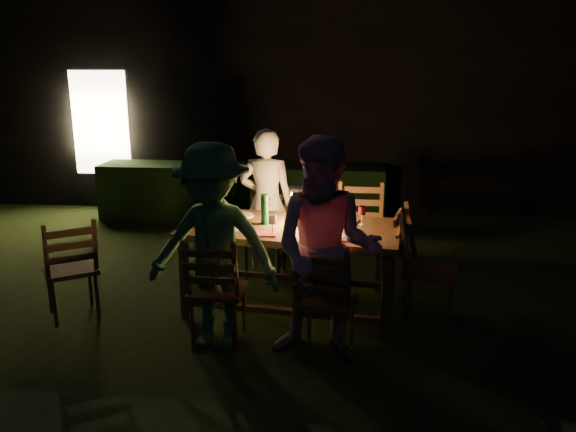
# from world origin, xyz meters

# --- Properties ---
(garden_envelope) EXTENTS (40.00, 40.00, 3.20)m
(garden_envelope) POSITION_xyz_m (-0.01, 6.15, 1.58)
(garden_envelope) COLOR black
(garden_envelope) RESTS_ON ground
(dining_table) EXTENTS (2.06, 1.20, 0.81)m
(dining_table) POSITION_xyz_m (0.55, 0.55, 0.73)
(dining_table) COLOR #473017
(dining_table) RESTS_ON ground
(chair_near_left) EXTENTS (0.45, 0.48, 0.97)m
(chair_near_left) POSITION_xyz_m (0.01, -0.16, 0.29)
(chair_near_left) COLOR #473017
(chair_near_left) RESTS_ON ground
(chair_near_right) EXTENTS (0.51, 0.54, 0.97)m
(chair_near_right) POSITION_xyz_m (0.90, -0.27, 0.29)
(chair_near_right) COLOR #473017
(chair_near_right) RESTS_ON ground
(chair_far_left) EXTENTS (0.45, 0.48, 0.94)m
(chair_far_left) POSITION_xyz_m (0.20, 1.37, 0.29)
(chair_far_left) COLOR #473017
(chair_far_left) RESTS_ON ground
(chair_far_right) EXTENTS (0.50, 0.53, 1.08)m
(chair_far_right) POSITION_xyz_m (1.19, 1.25, 0.33)
(chair_far_right) COLOR #473017
(chair_far_right) RESTS_ON ground
(chair_end) EXTENTS (0.60, 0.57, 1.07)m
(chair_end) POSITION_xyz_m (1.77, 0.40, 0.32)
(chair_end) COLOR #473017
(chair_end) RESTS_ON ground
(chair_spare) EXTENTS (0.63, 0.64, 0.99)m
(chair_spare) POSITION_xyz_m (-1.39, 0.17, 0.30)
(chair_spare) COLOR #473017
(chair_spare) RESTS_ON ground
(person_house_side) EXTENTS (0.63, 0.45, 1.60)m
(person_house_side) POSITION_xyz_m (0.21, 1.42, 0.80)
(person_house_side) COLOR beige
(person_house_side) RESTS_ON ground
(person_opp_right) EXTENTS (0.92, 0.76, 1.74)m
(person_opp_right) POSITION_xyz_m (0.90, -0.32, 0.87)
(person_opp_right) COLOR #C5879B
(person_opp_right) RESTS_ON ground
(person_opp_left) EXTENTS (1.14, 0.75, 1.67)m
(person_opp_left) POSITION_xyz_m (0.01, -0.21, 0.83)
(person_opp_left) COLOR #316339
(person_opp_left) RESTS_ON ground
(lantern) EXTENTS (0.16, 0.16, 0.35)m
(lantern) POSITION_xyz_m (0.61, 0.60, 0.97)
(lantern) COLOR white
(lantern) RESTS_ON dining_table
(plate_far_left) EXTENTS (0.25, 0.25, 0.01)m
(plate_far_left) POSITION_xyz_m (0.03, 0.84, 0.82)
(plate_far_left) COLOR white
(plate_far_left) RESTS_ON dining_table
(plate_near_left) EXTENTS (0.25, 0.25, 0.01)m
(plate_near_left) POSITION_xyz_m (-0.02, 0.40, 0.82)
(plate_near_left) COLOR white
(plate_near_left) RESTS_ON dining_table
(plate_far_right) EXTENTS (0.25, 0.25, 0.01)m
(plate_far_right) POSITION_xyz_m (1.03, 0.71, 0.82)
(plate_far_right) COLOR white
(plate_far_right) RESTS_ON dining_table
(plate_near_right) EXTENTS (0.25, 0.25, 0.01)m
(plate_near_right) POSITION_xyz_m (0.97, 0.28, 0.82)
(plate_near_right) COLOR white
(plate_near_right) RESTS_ON dining_table
(wineglass_a) EXTENTS (0.06, 0.06, 0.18)m
(wineglass_a) POSITION_xyz_m (0.29, 0.87, 0.90)
(wineglass_a) COLOR #59070F
(wineglass_a) RESTS_ON dining_table
(wineglass_b) EXTENTS (0.06, 0.06, 0.18)m
(wineglass_b) POSITION_xyz_m (-0.18, 0.52, 0.90)
(wineglass_b) COLOR #59070F
(wineglass_b) RESTS_ON dining_table
(wineglass_c) EXTENTS (0.06, 0.06, 0.18)m
(wineglass_c) POSITION_xyz_m (0.82, 0.24, 0.90)
(wineglass_c) COLOR #59070F
(wineglass_c) RESTS_ON dining_table
(wineglass_d) EXTENTS (0.06, 0.06, 0.18)m
(wineglass_d) POSITION_xyz_m (1.19, 0.65, 0.90)
(wineglass_d) COLOR #59070F
(wineglass_d) RESTS_ON dining_table
(wineglass_e) EXTENTS (0.06, 0.06, 0.18)m
(wineglass_e) POSITION_xyz_m (0.42, 0.27, 0.90)
(wineglass_e) COLOR silver
(wineglass_e) RESTS_ON dining_table
(bottle_table) EXTENTS (0.07, 0.07, 0.28)m
(bottle_table) POSITION_xyz_m (0.31, 0.58, 0.95)
(bottle_table) COLOR #0F471E
(bottle_table) RESTS_ON dining_table
(napkin_left) EXTENTS (0.18, 0.14, 0.01)m
(napkin_left) POSITION_xyz_m (0.37, 0.25, 0.82)
(napkin_left) COLOR red
(napkin_left) RESTS_ON dining_table
(napkin_right) EXTENTS (0.18, 0.14, 0.01)m
(napkin_right) POSITION_xyz_m (1.06, 0.19, 0.82)
(napkin_right) COLOR red
(napkin_right) RESTS_ON dining_table
(phone) EXTENTS (0.14, 0.07, 0.01)m
(phone) POSITION_xyz_m (-0.10, 0.33, 0.82)
(phone) COLOR black
(phone) RESTS_ON dining_table
(side_table) EXTENTS (0.46, 0.46, 0.62)m
(side_table) POSITION_xyz_m (0.16, 1.62, 0.55)
(side_table) COLOR olive
(side_table) RESTS_ON ground
(ice_bucket) EXTENTS (0.30, 0.30, 0.22)m
(ice_bucket) POSITION_xyz_m (0.16, 1.62, 0.73)
(ice_bucket) COLOR #A5A8AD
(ice_bucket) RESTS_ON side_table
(bottle_bucket_a) EXTENTS (0.07, 0.07, 0.32)m
(bottle_bucket_a) POSITION_xyz_m (0.11, 1.58, 0.78)
(bottle_bucket_a) COLOR #0F471E
(bottle_bucket_a) RESTS_ON side_table
(bottle_bucket_b) EXTENTS (0.07, 0.07, 0.32)m
(bottle_bucket_b) POSITION_xyz_m (0.21, 1.66, 0.78)
(bottle_bucket_b) COLOR #0F471E
(bottle_bucket_b) RESTS_ON side_table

